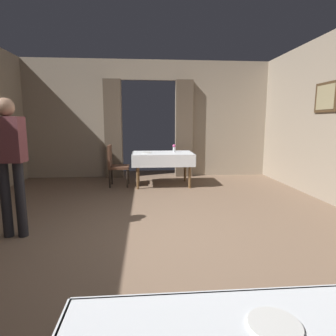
{
  "coord_description": "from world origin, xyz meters",
  "views": [
    {
      "loc": [
        -0.11,
        -3.31,
        1.43
      ],
      "look_at": [
        0.21,
        0.68,
        0.78
      ],
      "focal_mm": 30.07,
      "sensor_mm": 36.0,
      "label": 1
    }
  ],
  "objects_px": {
    "plate_near_b": "(275,325)",
    "plate_mid_b": "(147,153)",
    "person_waiter_by_doorway": "(9,156)",
    "chair_mid_left": "(115,164)",
    "flower_vase_mid": "(174,148)",
    "dining_table_mid": "(163,157)"
  },
  "relations": [
    {
      "from": "chair_mid_left",
      "to": "plate_near_b",
      "type": "bearing_deg",
      "value": -78.72
    },
    {
      "from": "plate_near_b",
      "to": "plate_mid_b",
      "type": "height_order",
      "value": "same"
    },
    {
      "from": "plate_near_b",
      "to": "chair_mid_left",
      "type": "bearing_deg",
      "value": 101.28
    },
    {
      "from": "dining_table_mid",
      "to": "flower_vase_mid",
      "type": "height_order",
      "value": "flower_vase_mid"
    },
    {
      "from": "plate_mid_b",
      "to": "person_waiter_by_doorway",
      "type": "xyz_separation_m",
      "value": [
        -1.69,
        -2.77,
        0.27
      ]
    },
    {
      "from": "person_waiter_by_doorway",
      "to": "flower_vase_mid",
      "type": "bearing_deg",
      "value": 51.37
    },
    {
      "from": "dining_table_mid",
      "to": "plate_near_b",
      "type": "relative_size",
      "value": 7.61
    },
    {
      "from": "plate_near_b",
      "to": "dining_table_mid",
      "type": "bearing_deg",
      "value": 90.29
    },
    {
      "from": "flower_vase_mid",
      "to": "chair_mid_left",
      "type": "bearing_deg",
      "value": -174.94
    },
    {
      "from": "chair_mid_left",
      "to": "flower_vase_mid",
      "type": "height_order",
      "value": "same"
    },
    {
      "from": "plate_mid_b",
      "to": "person_waiter_by_doorway",
      "type": "height_order",
      "value": "person_waiter_by_doorway"
    },
    {
      "from": "flower_vase_mid",
      "to": "plate_mid_b",
      "type": "height_order",
      "value": "flower_vase_mid"
    },
    {
      "from": "dining_table_mid",
      "to": "chair_mid_left",
      "type": "bearing_deg",
      "value": -179.09
    },
    {
      "from": "flower_vase_mid",
      "to": "person_waiter_by_doorway",
      "type": "xyz_separation_m",
      "value": [
        -2.32,
        -2.9,
        0.18
      ]
    },
    {
      "from": "chair_mid_left",
      "to": "flower_vase_mid",
      "type": "relative_size",
      "value": 5.17
    },
    {
      "from": "plate_near_b",
      "to": "plate_mid_b",
      "type": "bearing_deg",
      "value": 94.04
    },
    {
      "from": "dining_table_mid",
      "to": "person_waiter_by_doorway",
      "type": "xyz_separation_m",
      "value": [
        -2.05,
        -2.8,
        0.37
      ]
    },
    {
      "from": "flower_vase_mid",
      "to": "person_waiter_by_doorway",
      "type": "height_order",
      "value": "person_waiter_by_doorway"
    },
    {
      "from": "dining_table_mid",
      "to": "flower_vase_mid",
      "type": "xyz_separation_m",
      "value": [
        0.27,
        0.1,
        0.19
      ]
    },
    {
      "from": "chair_mid_left",
      "to": "flower_vase_mid",
      "type": "distance_m",
      "value": 1.39
    },
    {
      "from": "dining_table_mid",
      "to": "plate_mid_b",
      "type": "height_order",
      "value": "plate_mid_b"
    },
    {
      "from": "dining_table_mid",
      "to": "plate_mid_b",
      "type": "xyz_separation_m",
      "value": [
        -0.36,
        -0.03,
        0.1
      ]
    }
  ]
}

